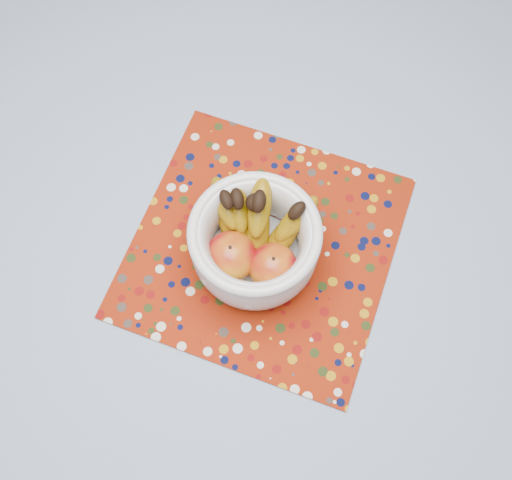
% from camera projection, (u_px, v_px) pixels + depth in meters
% --- Properties ---
extents(table, '(1.20, 1.20, 0.75)m').
position_uv_depth(table, '(249.00, 235.00, 1.06)').
color(table, brown).
rests_on(table, ground).
extents(tablecloth, '(1.32, 1.32, 0.01)m').
position_uv_depth(tablecloth, '(249.00, 215.00, 0.99)').
color(tablecloth, '#6584A8').
rests_on(tablecloth, table).
extents(placemat, '(0.41, 0.41, 0.00)m').
position_uv_depth(placemat, '(263.00, 246.00, 0.96)').
color(placemat, maroon).
rests_on(placemat, tablecloth).
extents(fruit_bowl, '(0.23, 0.21, 0.15)m').
position_uv_depth(fruit_bowl, '(253.00, 236.00, 0.89)').
color(fruit_bowl, silver).
rests_on(fruit_bowl, placemat).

